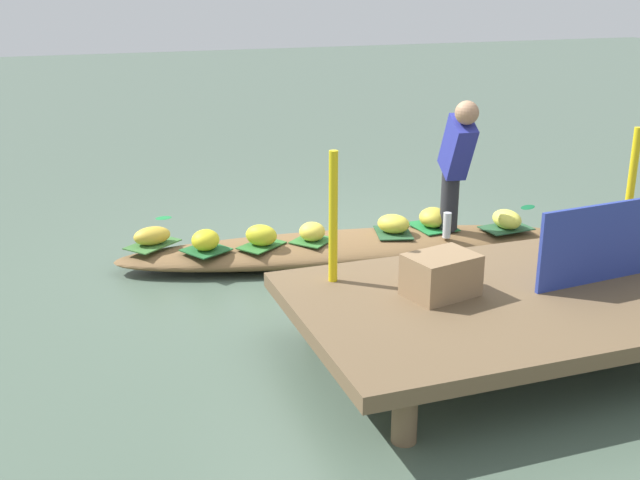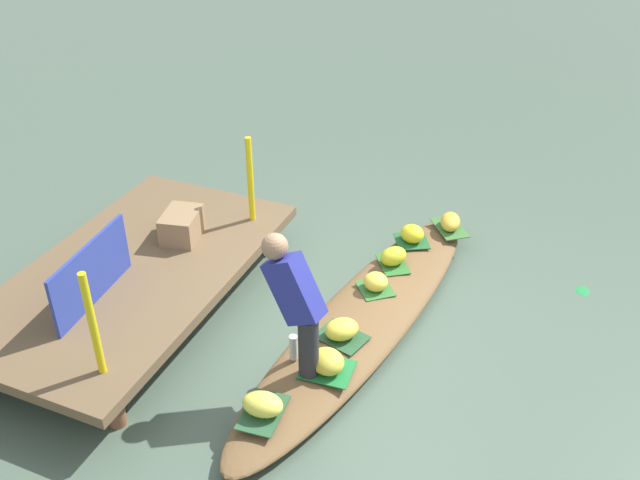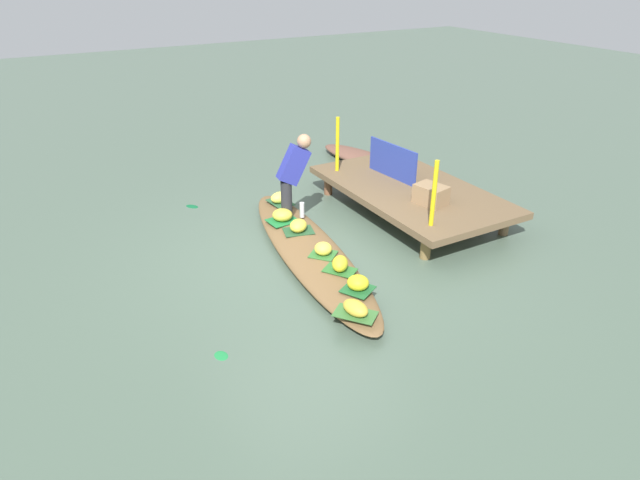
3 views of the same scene
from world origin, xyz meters
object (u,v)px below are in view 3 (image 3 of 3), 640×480
at_px(vendor_boat, 309,251).
at_px(banana_bunch_4, 298,226).
at_px(banana_bunch_0, 323,249).
at_px(banana_bunch_2, 280,197).
at_px(banana_bunch_3, 340,264).
at_px(banana_bunch_5, 355,308).
at_px(produce_crate, 431,195).
at_px(vendor_person, 293,171).
at_px(banana_bunch_1, 282,215).
at_px(moored_boat, 371,161).
at_px(water_bottle, 302,210).
at_px(market_banner, 392,161).
at_px(banana_bunch_6, 358,283).

distance_m(vendor_boat, banana_bunch_4, 0.46).
distance_m(banana_bunch_0, banana_bunch_2, 1.79).
bearing_deg(vendor_boat, banana_bunch_3, 7.56).
distance_m(banana_bunch_5, produce_crate, 2.75).
height_order(banana_bunch_3, produce_crate, produce_crate).
xyz_separation_m(vendor_person, produce_crate, (1.02, 1.68, -0.33)).
xyz_separation_m(banana_bunch_0, banana_bunch_1, (-1.16, -0.01, 0.01)).
height_order(moored_boat, banana_bunch_3, banana_bunch_3).
xyz_separation_m(banana_bunch_2, banana_bunch_5, (3.09, -0.61, -0.01)).
bearing_deg(banana_bunch_2, banana_bunch_3, -7.14).
bearing_deg(vendor_person, banana_bunch_0, -10.14).
relative_size(water_bottle, market_banner, 0.21).
distance_m(banana_bunch_0, banana_bunch_6, 0.92).
height_order(banana_bunch_5, produce_crate, produce_crate).
relative_size(banana_bunch_0, banana_bunch_4, 0.78).
relative_size(banana_bunch_5, vendor_person, 0.27).
distance_m(banana_bunch_5, market_banner, 3.61).
xyz_separation_m(banana_bunch_2, produce_crate, (1.55, 1.65, 0.27)).
relative_size(moored_boat, produce_crate, 5.89).
xyz_separation_m(vendor_boat, banana_bunch_6, (1.25, -0.05, 0.19)).
height_order(banana_bunch_2, banana_bunch_4, banana_bunch_2).
bearing_deg(banana_bunch_5, water_bottle, 164.98).
xyz_separation_m(banana_bunch_0, banana_bunch_6, (0.91, -0.07, 0.01)).
height_order(vendor_boat, market_banner, market_banner).
xyz_separation_m(banana_bunch_4, banana_bunch_6, (1.66, -0.10, 0.00)).
distance_m(banana_bunch_0, market_banner, 2.48).
xyz_separation_m(moored_boat, banana_bunch_0, (2.91, -2.72, 0.18)).
relative_size(vendor_boat, banana_bunch_2, 12.96).
xyz_separation_m(banana_bunch_0, banana_bunch_4, (-0.75, 0.04, 0.00)).
distance_m(moored_boat, banana_bunch_3, 4.34).
height_order(banana_bunch_5, water_bottle, water_bottle).
distance_m(vendor_boat, water_bottle, 0.89).
xyz_separation_m(vendor_boat, banana_bunch_0, (0.34, 0.02, 0.19)).
bearing_deg(banana_bunch_2, vendor_person, -3.57).
relative_size(banana_bunch_0, banana_bunch_3, 0.83).
bearing_deg(market_banner, banana_bunch_4, -78.64).
bearing_deg(banana_bunch_4, banana_bunch_5, -10.85).
bearing_deg(moored_boat, banana_bunch_4, -62.03).
height_order(banana_bunch_2, vendor_person, vendor_person).
bearing_deg(banana_bunch_1, banana_bunch_3, -0.61).
distance_m(banana_bunch_2, water_bottle, 0.63).
height_order(banana_bunch_1, banana_bunch_4, banana_bunch_1).
height_order(moored_boat, vendor_person, vendor_person).
height_order(banana_bunch_1, produce_crate, produce_crate).
relative_size(banana_bunch_0, banana_bunch_5, 0.71).
distance_m(banana_bunch_3, market_banner, 2.77).
bearing_deg(market_banner, banana_bunch_2, -108.55).
relative_size(moored_boat, banana_bunch_0, 11.51).
bearing_deg(banana_bunch_1, produce_crate, 63.71).
relative_size(banana_bunch_6, water_bottle, 1.11).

